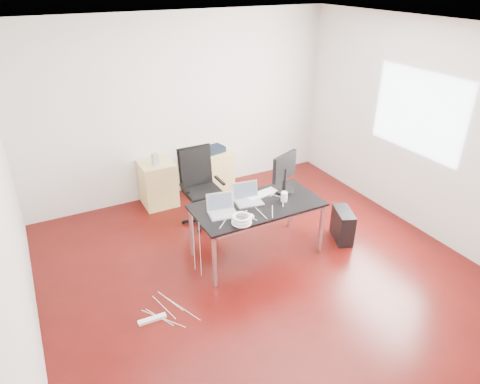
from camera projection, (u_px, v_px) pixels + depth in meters
name	position (u px, v px, depth m)	size (l,w,h in m)	color
room_shell	(266.00, 167.00, 4.62)	(5.00, 5.00, 5.00)	#3D0806
desk	(257.00, 208.00, 5.29)	(1.60, 0.80, 0.73)	black
office_chair	(200.00, 183.00, 6.07)	(0.48, 0.50, 1.08)	black
filing_cabinet_left	(158.00, 184.00, 6.62)	(0.50, 0.50, 0.70)	tan
filing_cabinet_right	(215.00, 171.00, 7.01)	(0.50, 0.50, 0.70)	tan
pc_tower	(343.00, 225.00, 5.80)	(0.20, 0.45, 0.44)	black
wastebasket	(211.00, 184.00, 7.07)	(0.24, 0.24, 0.28)	black
power_strip	(152.00, 319.00, 4.52)	(0.30, 0.06, 0.04)	white
laptop_left	(222.00, 209.00, 5.04)	(0.37, 0.31, 0.23)	silver
laptop_right	(248.00, 198.00, 5.30)	(0.36, 0.29, 0.23)	silver
monitor	(284.00, 170.00, 5.47)	(0.43, 0.26, 0.51)	black
keyboard	(262.00, 194.00, 5.48)	(0.44, 0.14, 0.02)	white
cup_white	(284.00, 197.00, 5.31)	(0.08, 0.08, 0.12)	white
cup_brown	(285.00, 195.00, 5.37)	(0.08, 0.08, 0.10)	brown
cable_coil	(242.00, 220.00, 4.84)	(0.24, 0.24, 0.11)	white
power_adapter	(250.00, 216.00, 4.98)	(0.07, 0.07, 0.03)	white
speaker	(155.00, 159.00, 6.36)	(0.09, 0.08, 0.18)	#9E9E9E
navy_garment	(214.00, 149.00, 6.82)	(0.30, 0.24, 0.09)	black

